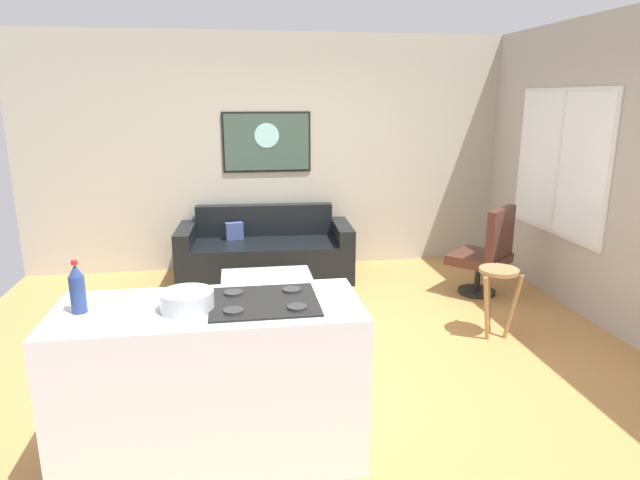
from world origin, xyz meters
The scene contains 12 objects.
ground centered at (0.00, 0.00, -0.02)m, with size 6.40×6.40×0.04m, color #BB8447.
back_wall centered at (0.00, 2.42, 1.40)m, with size 6.40×0.05×2.80m, color #AFAA99.
right_wall centered at (2.62, 0.30, 1.40)m, with size 0.05×6.40×2.80m, color #ADA59B.
couch centered at (-0.37, 1.94, 0.29)m, with size 2.02×0.91×0.81m.
coffee_table centered at (-0.43, 0.71, 0.38)m, with size 0.85×0.58×0.42m.
armchair centered at (1.91, 0.97, 0.47)m, with size 0.78×0.78×0.96m.
bar_stool centered at (1.53, -0.04, 0.50)m, with size 0.38×0.38×0.63m.
kitchen_counter centered at (-0.86, -1.34, 0.47)m, with size 1.69×0.70×0.96m.
soda_bottle centered at (-1.54, -1.33, 1.07)m, with size 0.08×0.08×0.29m.
mixing_bowl centered at (-0.97, -1.39, 0.99)m, with size 0.29×0.29×0.11m.
wall_painting centered at (-0.30, 2.38, 1.55)m, with size 1.05×0.03×0.71m.
window centered at (2.59, 0.90, 1.41)m, with size 0.03×1.61×1.49m.
Camera 1 is at (-0.69, -4.24, 2.05)m, focal length 30.69 mm.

